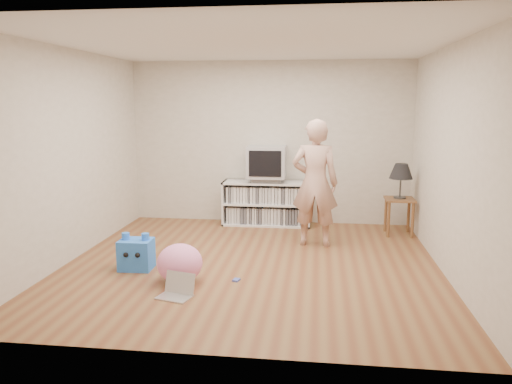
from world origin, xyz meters
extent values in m
plane|color=brown|center=(0.00, 0.00, 0.00)|extent=(4.50, 4.50, 0.00)
cube|color=beige|center=(0.00, 2.25, 1.30)|extent=(4.50, 0.02, 2.60)
cube|color=beige|center=(0.00, -2.25, 1.30)|extent=(4.50, 0.02, 2.60)
cube|color=beige|center=(-2.25, 0.00, 1.30)|extent=(0.02, 4.50, 2.60)
cube|color=beige|center=(2.25, 0.00, 1.30)|extent=(0.02, 4.50, 2.60)
cube|color=white|center=(0.00, 0.00, 2.60)|extent=(4.50, 4.50, 0.01)
cube|color=white|center=(-0.03, 2.23, 0.35)|extent=(1.40, 0.03, 0.70)
cube|color=white|center=(-0.71, 2.02, 0.35)|extent=(0.03, 0.45, 0.70)
cube|color=white|center=(0.66, 2.02, 0.35)|extent=(0.03, 0.45, 0.70)
cube|color=white|center=(-0.03, 2.02, 0.01)|extent=(1.40, 0.45, 0.03)
cube|color=white|center=(-0.03, 2.02, 0.35)|extent=(1.34, 0.45, 0.03)
cube|color=white|center=(-0.03, 2.02, 0.68)|extent=(1.40, 0.45, 0.03)
cube|color=silver|center=(-0.03, 2.02, 0.35)|extent=(1.26, 0.36, 0.64)
cube|color=gray|center=(-0.03, 2.02, 0.73)|extent=(0.45, 0.35, 0.07)
cube|color=#A6A6AB|center=(-0.03, 2.02, 1.02)|extent=(0.60, 0.52, 0.50)
cube|color=black|center=(-0.03, 1.75, 1.02)|extent=(0.50, 0.01, 0.40)
cylinder|color=brown|center=(1.82, 1.48, 0.26)|extent=(0.04, 0.04, 0.52)
cylinder|color=brown|center=(2.16, 1.48, 0.26)|extent=(0.04, 0.04, 0.52)
cylinder|color=brown|center=(1.82, 1.82, 0.26)|extent=(0.04, 0.04, 0.52)
cylinder|color=brown|center=(2.16, 1.82, 0.26)|extent=(0.04, 0.04, 0.52)
cube|color=brown|center=(1.99, 1.65, 0.54)|extent=(0.42, 0.42, 0.03)
cylinder|color=#333333|center=(1.99, 1.65, 0.56)|extent=(0.18, 0.18, 0.02)
cylinder|color=#333333|center=(1.99, 1.65, 0.74)|extent=(0.02, 0.02, 0.32)
imported|color=#CE9F8C|center=(0.75, 0.94, 0.87)|extent=(0.65, 0.45, 1.74)
cube|color=silver|center=(-0.63, -1.16, 0.01)|extent=(0.38, 0.31, 0.02)
cube|color=silver|center=(-0.60, -1.04, 0.12)|extent=(0.34, 0.15, 0.22)
cube|color=black|center=(-0.60, -1.04, 0.12)|extent=(0.30, 0.13, 0.18)
cube|color=#495BC4|center=(-0.09, -0.60, 0.01)|extent=(0.09, 0.10, 0.02)
cube|color=#2775F5|center=(-1.33, -0.35, 0.18)|extent=(0.38, 0.31, 0.36)
cylinder|color=#2775F5|center=(-1.45, -0.35, 0.40)|extent=(0.09, 0.09, 0.08)
cylinder|color=#2775F5|center=(-1.21, -0.34, 0.40)|extent=(0.09, 0.09, 0.08)
sphere|color=black|center=(-1.39, -0.50, 0.22)|extent=(0.06, 0.06, 0.06)
sphere|color=black|center=(-1.25, -0.50, 0.22)|extent=(0.06, 0.06, 0.06)
ellipsoid|color=pink|center=(-0.70, -0.70, 0.21)|extent=(0.58, 0.58, 0.43)
camera|label=1|loc=(0.79, -5.78, 1.95)|focal=35.00mm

